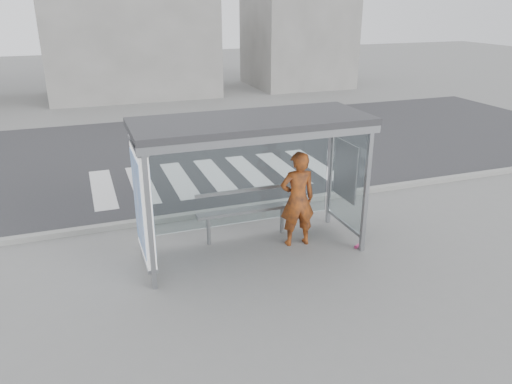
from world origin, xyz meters
TOP-DOWN VIEW (x-y plane):
  - ground at (0.00, 0.00)m, footprint 80.00×80.00m
  - road at (0.00, 7.00)m, footprint 30.00×10.00m
  - curb at (0.00, 1.95)m, footprint 30.00×0.18m
  - crosswalk at (0.50, 4.50)m, footprint 6.55×3.00m
  - bus_shelter at (-0.37, 0.06)m, footprint 4.25×1.65m
  - building_center at (0.00, 18.00)m, footprint 8.00×5.00m
  - building_right at (9.00, 18.00)m, footprint 5.00×5.00m
  - person at (0.92, -0.01)m, footprint 0.74×0.52m
  - bench at (0.07, 0.58)m, footprint 2.02×0.25m
  - soda_can at (1.98, -0.58)m, footprint 0.15×0.12m

SIDE VIEW (x-z plane):
  - ground at x=0.00m, z-range 0.00..0.00m
  - crosswalk at x=0.50m, z-range 0.00..0.00m
  - road at x=0.00m, z-range 0.00..0.01m
  - soda_can at x=1.98m, z-range 0.00..0.07m
  - curb at x=0.00m, z-range 0.00..0.12m
  - bench at x=0.07m, z-range 0.09..1.13m
  - person at x=0.92m, z-range 0.00..1.92m
  - bus_shelter at x=-0.37m, z-range 0.67..3.29m
  - building_center at x=0.00m, z-range 0.00..5.00m
  - building_right at x=9.00m, z-range 0.00..7.00m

